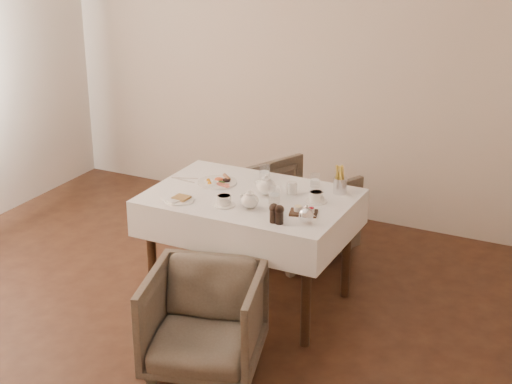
{
  "coord_description": "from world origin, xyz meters",
  "views": [
    {
      "loc": [
        2.39,
        -3.25,
        2.59
      ],
      "look_at": [
        0.38,
        0.78,
        0.82
      ],
      "focal_mm": 55.0,
      "sensor_mm": 36.0,
      "label": 1
    }
  ],
  "objects_px": {
    "breakfast_plate": "(218,182)",
    "armchair_far": "(296,212)",
    "teapot_centre": "(266,185)",
    "armchair_near": "(204,321)",
    "table": "(250,212)"
  },
  "relations": [
    {
      "from": "breakfast_plate",
      "to": "armchair_far",
      "type": "bearing_deg",
      "value": 47.02
    },
    {
      "from": "breakfast_plate",
      "to": "teapot_centre",
      "type": "height_order",
      "value": "teapot_centre"
    },
    {
      "from": "teapot_centre",
      "to": "armchair_far",
      "type": "bearing_deg",
      "value": 111.59
    },
    {
      "from": "armchair_near",
      "to": "table",
      "type": "bearing_deg",
      "value": 82.09
    },
    {
      "from": "teapot_centre",
      "to": "table",
      "type": "bearing_deg",
      "value": -140.77
    },
    {
      "from": "armchair_far",
      "to": "table",
      "type": "bearing_deg",
      "value": 116.66
    },
    {
      "from": "breakfast_plate",
      "to": "armchair_near",
      "type": "bearing_deg",
      "value": -88.84
    },
    {
      "from": "table",
      "to": "breakfast_plate",
      "type": "xyz_separation_m",
      "value": [
        -0.29,
        0.1,
        0.13
      ]
    },
    {
      "from": "table",
      "to": "armchair_far",
      "type": "relative_size",
      "value": 1.78
    },
    {
      "from": "armchair_far",
      "to": "teapot_centre",
      "type": "relative_size",
      "value": 4.28
    },
    {
      "from": "table",
      "to": "armchair_far",
      "type": "distance_m",
      "value": 0.87
    },
    {
      "from": "table",
      "to": "breakfast_plate",
      "type": "height_order",
      "value": "breakfast_plate"
    },
    {
      "from": "table",
      "to": "breakfast_plate",
      "type": "distance_m",
      "value": 0.33
    },
    {
      "from": "armchair_near",
      "to": "armchair_far",
      "type": "distance_m",
      "value": 1.61
    },
    {
      "from": "armchair_far",
      "to": "teapot_centre",
      "type": "height_order",
      "value": "teapot_centre"
    }
  ]
}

